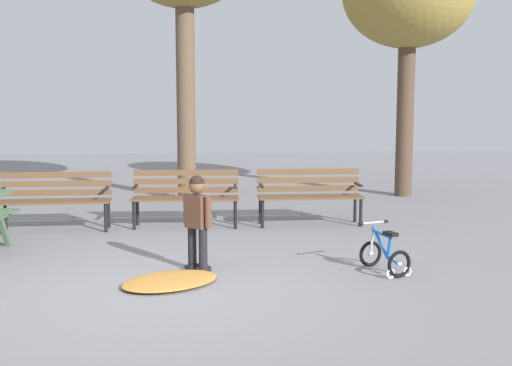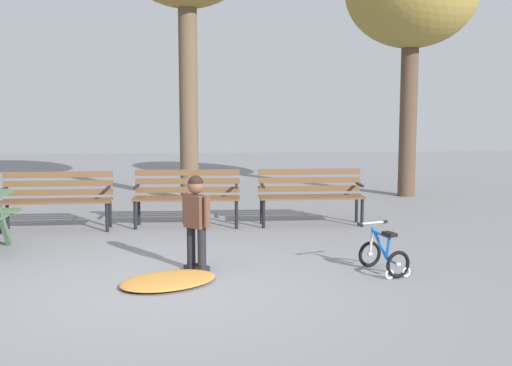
{
  "view_description": "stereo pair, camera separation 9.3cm",
  "coord_description": "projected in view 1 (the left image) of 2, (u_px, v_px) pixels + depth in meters",
  "views": [
    {
      "loc": [
        0.28,
        -6.3,
        1.85
      ],
      "look_at": [
        1.08,
        1.77,
        0.85
      ],
      "focal_mm": 45.03,
      "sensor_mm": 36.0,
      "label": 1
    },
    {
      "loc": [
        0.37,
        -6.31,
        1.85
      ],
      "look_at": [
        1.08,
        1.77,
        0.85
      ],
      "focal_mm": 45.03,
      "sensor_mm": 36.0,
      "label": 2
    }
  ],
  "objects": [
    {
      "name": "ground",
      "position": [
        166.0,
        290.0,
        6.43
      ],
      "size": [
        36.0,
        36.0,
        0.0
      ],
      "primitive_type": "plane",
      "color": "gray"
    },
    {
      "name": "leaf_pile",
      "position": [
        170.0,
        281.0,
        6.63
      ],
      "size": [
        1.28,
        1.18,
        0.07
      ],
      "primitive_type": "ellipsoid",
      "rotation": [
        0.0,
        0.0,
        0.57
      ],
      "color": "#C68438",
      "rests_on": "ground"
    },
    {
      "name": "park_bench_right",
      "position": [
        309.0,
        192.0,
        9.88
      ],
      "size": [
        1.6,
        0.47,
        0.85
      ],
      "color": "brown",
      "rests_on": "ground"
    },
    {
      "name": "park_bench_left",
      "position": [
        186.0,
        193.0,
        9.72
      ],
      "size": [
        1.62,
        0.54,
        0.85
      ],
      "color": "brown",
      "rests_on": "ground"
    },
    {
      "name": "park_bench_far_left",
      "position": [
        55.0,
        196.0,
        9.42
      ],
      "size": [
        1.61,
        0.47,
        0.85
      ],
      "color": "brown",
      "rests_on": "ground"
    },
    {
      "name": "kids_bicycle",
      "position": [
        385.0,
        254.0,
        7.08
      ],
      "size": [
        0.51,
        0.63,
        0.54
      ],
      "color": "black",
      "rests_on": "ground"
    },
    {
      "name": "child_standing",
      "position": [
        197.0,
        215.0,
        7.08
      ],
      "size": [
        0.31,
        0.31,
        1.07
      ],
      "color": "black",
      "rests_on": "ground"
    }
  ]
}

